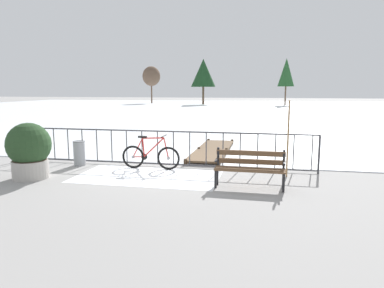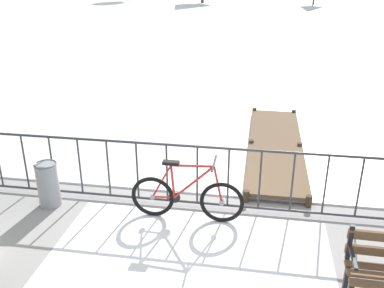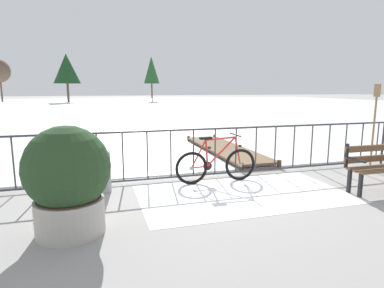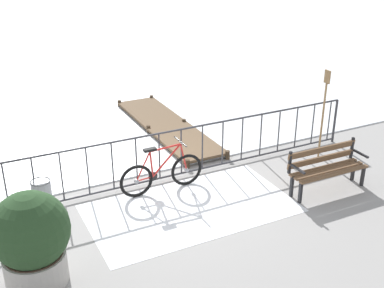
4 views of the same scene
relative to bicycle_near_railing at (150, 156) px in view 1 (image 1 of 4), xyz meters
name	(u,v)px [view 1 (image 1 of 4)]	position (x,y,z in m)	size (l,w,h in m)	color
ground_plane	(158,166)	(0.11, 0.35, -0.37)	(160.00, 160.00, 0.00)	gray
frozen_pond	(236,110)	(0.11, 28.75, -0.35)	(80.00, 56.00, 0.03)	white
snow_patch	(148,176)	(0.20, -0.85, -0.36)	(3.73, 2.09, 0.01)	white
railing_fence	(158,148)	(0.11, 0.35, 0.19)	(9.06, 0.06, 1.07)	#38383D
bicycle_near_railing	(150,156)	(0.00, 0.00, 0.00)	(1.71, 0.52, 0.97)	black
park_bench	(250,166)	(2.85, -1.36, 0.14)	(1.61, 0.50, 0.89)	brown
planter_with_shrub	(29,150)	(-2.67, -1.64, 0.37)	(1.10, 1.10, 1.43)	#ADA8A0
trash_bin	(79,153)	(-2.23, 0.04, 0.00)	(0.35, 0.35, 0.73)	gray
oar_upright	(288,133)	(3.75, -0.14, 0.77)	(0.04, 0.16, 1.98)	#937047
wooden_dock	(213,150)	(1.36, 2.85, -0.25)	(1.10, 4.50, 0.20)	brown
tree_far_west	(151,76)	(-14.44, 44.37, 3.80)	(2.76, 2.76, 5.71)	brown
tree_west_mid	(286,72)	(5.77, 41.43, 4.08)	(2.24, 2.24, 6.37)	brown
tree_centre	(203,73)	(-5.69, 41.30, 4.10)	(3.51, 3.51, 6.44)	brown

